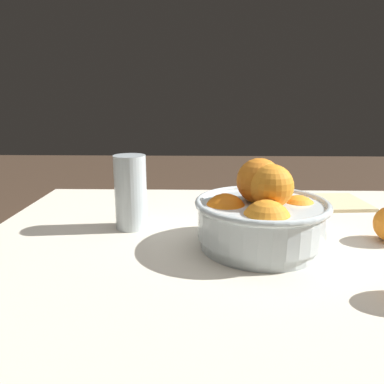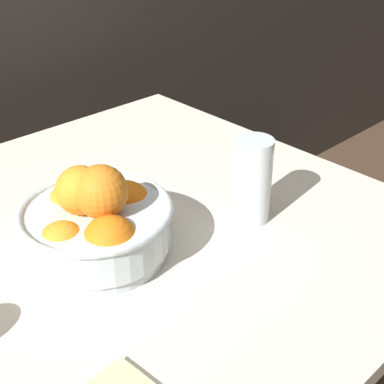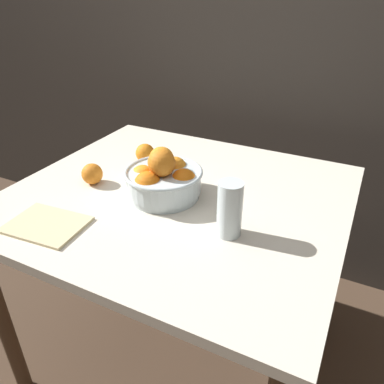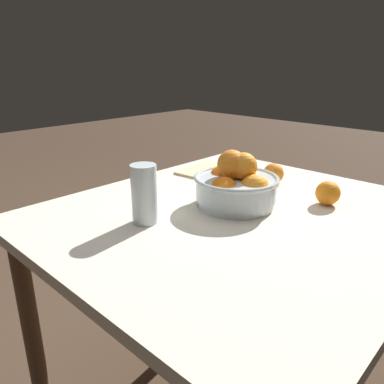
# 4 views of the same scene
# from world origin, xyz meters

# --- Properties ---
(dining_table) EXTENTS (1.01, 0.91, 0.75)m
(dining_table) POSITION_xyz_m (0.00, 0.00, 0.66)
(dining_table) COLOR beige
(dining_table) RESTS_ON ground_plane
(fruit_bowl) EXTENTS (0.24, 0.24, 0.16)m
(fruit_bowl) POSITION_xyz_m (-0.03, -0.03, 0.81)
(fruit_bowl) COLOR silver
(fruit_bowl) RESTS_ON dining_table
(juice_glass) EXTENTS (0.07, 0.07, 0.15)m
(juice_glass) POSITION_xyz_m (0.22, -0.13, 0.82)
(juice_glass) COLOR #F4A314
(juice_glass) RESTS_ON dining_table
(napkin) EXTENTS (0.22, 0.17, 0.01)m
(napkin) POSITION_xyz_m (-0.23, -0.32, 0.75)
(napkin) COLOR beige
(napkin) RESTS_ON dining_table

